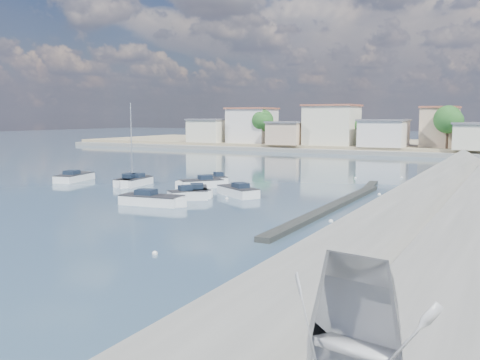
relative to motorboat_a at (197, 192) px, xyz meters
The scene contains 16 objects.
ground 29.85m from the motorboat_a, 77.90° to the left, with size 400.00×400.00×0.00m, color #344C68.
breakwater 13.30m from the motorboat_a, ahead, with size 2.00×31.02×0.35m.
far_shore_land 81.43m from the motorboat_a, 85.59° to the left, with size 160.00×40.00×1.40m, color gray.
far_shore_quay 60.51m from the motorboat_a, 84.06° to the left, with size 160.00×2.50×0.80m, color slate.
far_town 68.40m from the motorboat_a, 75.60° to the left, with size 113.01×12.80×8.35m.
shore_trees 59.42m from the motorboat_a, 75.71° to the left, with size 74.56×38.32×7.92m.
motorboat_a is the anchor object (origin of this frame).
motorboat_b 1.72m from the motorboat_a, 74.10° to the right, with size 3.37×3.85×1.48m.
motorboat_c 3.72m from the motorboat_a, 35.35° to the left, with size 5.14×4.21×1.48m.
motorboat_d 6.03m from the motorboat_a, 120.33° to the left, with size 4.25×4.58×1.48m.
motorboat_e 19.11m from the motorboat_a, 168.90° to the left, with size 3.24×6.10×1.48m.
motorboat_f 9.90m from the motorboat_a, 109.38° to the left, with size 3.53×3.37×1.48m.
motorboat_g 10.41m from the motorboat_a, 162.03° to the left, with size 2.25×5.15×1.48m.
motorboat_h 5.81m from the motorboat_a, 94.85° to the right, with size 5.98×2.69×1.48m.
sailboat 11.40m from the motorboat_a, 159.42° to the left, with size 2.75×5.82×9.00m.
mooring_buoys 11.87m from the motorboat_a, 23.16° to the left, with size 11.78×42.85×0.31m.
Camera 1 is at (20.13, -30.67, 7.42)m, focal length 40.00 mm.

